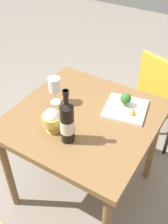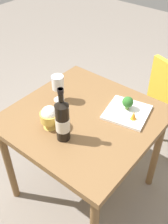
{
  "view_description": "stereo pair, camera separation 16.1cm",
  "coord_description": "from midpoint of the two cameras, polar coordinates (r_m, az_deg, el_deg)",
  "views": [
    {
      "loc": [
        -0.65,
        1.06,
        1.8
      ],
      "look_at": [
        0.0,
        0.0,
        0.77
      ],
      "focal_mm": 43.26,
      "sensor_mm": 36.0,
      "label": 1
    },
    {
      "loc": [
        -0.78,
        0.96,
        1.8
      ],
      "look_at": [
        0.0,
        0.0,
        0.77
      ],
      "focal_mm": 43.26,
      "sensor_mm": 36.0,
      "label": 2
    }
  ],
  "objects": [
    {
      "name": "wine_glass",
      "position": [
        1.68,
        -2.82,
        5.99
      ],
      "size": [
        0.08,
        0.08,
        0.18
      ],
      "color": "white",
      "rests_on": "dining_table"
    },
    {
      "name": "rice_bowl",
      "position": [
        1.51,
        -4.24,
        -1.11
      ],
      "size": [
        0.11,
        0.11,
        0.14
      ],
      "color": "gold",
      "rests_on": "dining_table"
    },
    {
      "name": "wine_bottle",
      "position": [
        1.4,
        -1.31,
        -1.88
      ],
      "size": [
        0.08,
        0.08,
        0.33
      ],
      "color": "black",
      "rests_on": "dining_table"
    },
    {
      "name": "dining_table",
      "position": [
        1.69,
        2.73,
        -3.3
      ],
      "size": [
        0.85,
        0.85,
        0.74
      ],
      "color": "brown",
      "rests_on": "ground_plane"
    },
    {
      "name": "ground_plane",
      "position": [
        2.19,
        2.19,
        -15.85
      ],
      "size": [
        8.0,
        8.0,
        0.0
      ],
      "primitive_type": "plane",
      "color": "gray"
    },
    {
      "name": "serving_plate",
      "position": [
        1.67,
        11.82,
        -0.15
      ],
      "size": [
        0.3,
        0.3,
        0.02
      ],
      "rotation": [
        0.0,
        0.0,
        0.2
      ],
      "color": "white",
      "rests_on": "dining_table"
    },
    {
      "name": "broccoli_floret",
      "position": [
        1.66,
        11.99,
        1.92
      ],
      "size": [
        0.07,
        0.07,
        0.09
      ],
      "color": "#729E4C",
      "rests_on": "serving_plate"
    },
    {
      "name": "carrot_garnish_left",
      "position": [
        1.6,
        13.28,
        -0.84
      ],
      "size": [
        0.03,
        0.03,
        0.05
      ],
      "color": "orange",
      "rests_on": "serving_plate"
    }
  ]
}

